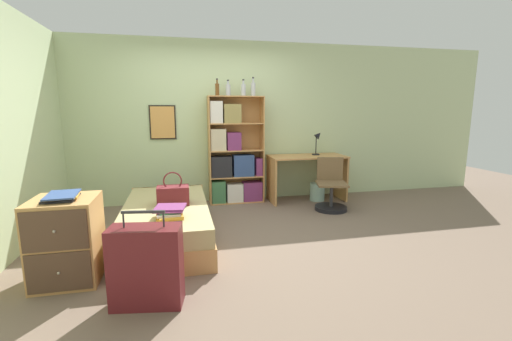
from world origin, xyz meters
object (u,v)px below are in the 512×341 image
Objects in this scene: magazine_pile_on_dresser at (62,196)px; desk at (307,169)px; desk_lamp at (318,139)px; book_stack_on_bed at (170,213)px; dresser at (67,240)px; waste_bin at (317,192)px; bottle_clear at (243,90)px; bottle_green at (217,89)px; bed at (167,222)px; bottle_brown at (228,90)px; handbag at (173,195)px; desk_chair at (331,194)px; bookcase at (233,158)px; bottle_blue at (253,89)px; suitcase at (146,266)px.

desk is at bearing 34.75° from magazine_pile_on_dresser.
book_stack_on_bed is at bearing -141.05° from desk_lamp.
dresser is 2.55× the size of waste_bin.
bottle_clear is at bearing 47.95° from magazine_pile_on_dresser.
magazine_pile_on_dresser is 2.96m from bottle_green.
bed is 1.31m from magazine_pile_on_dresser.
bottle_brown is 0.96× the size of bottle_clear.
bottle_clear is (2.02, 2.23, 1.44)m from dresser.
handbag is 2.05m from bottle_green.
desk_chair is at bearing 16.22° from bed.
bottle_blue is at bearing 0.76° from bookcase.
magazine_pile_on_dresser is 0.29× the size of desk.
bottle_blue reaches higher than bottle_clear.
bookcase is (1.13, 2.84, 0.42)m from suitcase.
bottle_blue is at bearing 12.68° from bottle_clear.
desk is (2.16, 1.32, -0.01)m from handbag.
bottle_clear is at bearing 65.10° from suitcase.
bottle_clear is at bearing 173.88° from desk.
bookcase is at bearing 171.68° from waste_bin.
bottle_blue reaches higher than desk_lamp.
desk_chair is at bearing -27.87° from bookcase.
magazine_pile_on_dresser reaches higher than waste_bin.
suitcase is 1.88× the size of desk_lamp.
bottle_clear is 0.62× the size of desk_lamp.
magazine_pile_on_dresser is (-0.89, -0.26, 0.29)m from book_stack_on_bed.
handbag is 1.30× the size of waste_bin.
waste_bin is (-0.04, -0.13, -0.88)m from desk_lamp.
suitcase is at bearing -133.78° from waste_bin.
desk_chair is at bearing -93.48° from desk_lamp.
suitcase is at bearing -98.06° from handbag.
handbag is at bearing -162.58° from desk_chair.
handbag is at bearing -148.49° from desk.
desk is at bearing -6.76° from bookcase.
handbag is 1.25m from magazine_pile_on_dresser.
suitcase is at bearing -107.60° from bottle_green.
bed is at bearing 95.96° from book_stack_on_bed.
desk reaches higher than dresser.
dresser is at bearing -147.57° from waste_bin.
bookcase reaches higher than waste_bin.
handbag reaches higher than desk_chair.
suitcase is 2.61× the size of bottle_blue.
bottle_brown reaches higher than handbag.
desk_chair is at bearing 17.42° from handbag.
bed is at bearing -125.37° from bookcase.
desk_chair is at bearing -26.62° from bottle_brown.
bottle_green is (0.89, 2.81, 1.50)m from suitcase.
bottle_clear is at bearing -6.15° from bottle_brown.
bottle_clear reaches higher than suitcase.
bottle_green is 0.17m from bottle_brown.
bottle_brown is 0.83× the size of bottle_blue.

